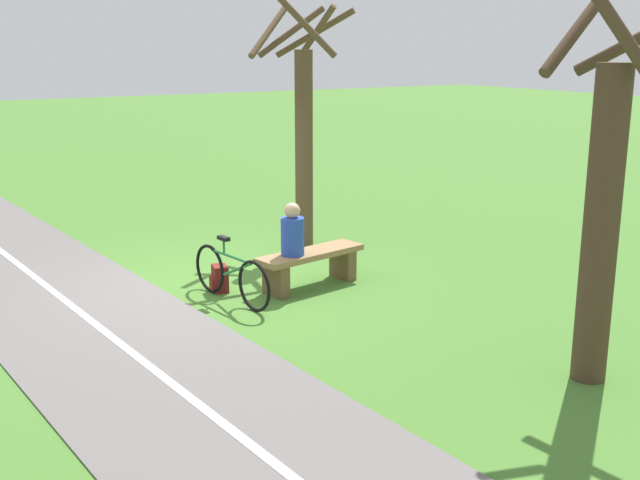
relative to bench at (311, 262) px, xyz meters
The scene contains 9 objects.
ground_plane 1.50m from the bench, 32.43° to the right, with size 80.00×80.00×0.00m, color #477A2D.
paved_path 4.22m from the bench, 49.89° to the left, with size 2.46×36.00×0.02m, color #66605E.
path_centre_line 4.22m from the bench, 49.89° to the left, with size 0.10×32.00×0.00m, color silver.
bench is the anchor object (origin of this frame).
person_seated 0.57m from the bench, 10.30° to the left, with size 0.37×0.37×0.72m.
bicycle 1.21m from the bench, ahead, with size 0.31×1.67×0.85m.
backpack 1.26m from the bench, 21.35° to the right, with size 0.27×0.31×0.36m.
tree_by_path 2.80m from the bench, 117.63° to the right, with size 1.87×1.63×4.02m.
tree_far_right 4.37m from the bench, 101.81° to the left, with size 1.28×1.13×3.77m.
Camera 1 is at (4.01, 9.66, 3.27)m, focal length 43.67 mm.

